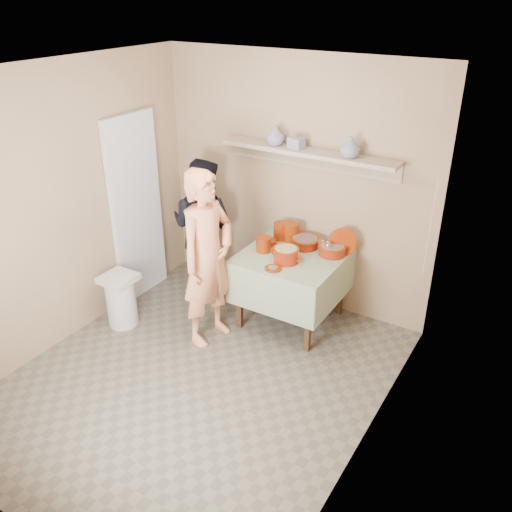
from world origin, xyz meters
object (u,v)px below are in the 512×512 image
Objects in this scene: person_helper at (203,226)px; cazuela_rice at (286,254)px; person_cook at (208,259)px; trash_bin at (121,300)px; serving_table at (292,265)px.

person_helper is 4.62× the size of cazuela_rice.
trash_bin is (-0.90, -0.29, -0.58)m from person_cook.
cazuela_rice is (1.17, -0.26, 0.08)m from person_helper.
cazuela_rice is 0.59× the size of trash_bin.
person_helper is 1.18m from trash_bin.
trash_bin is (-1.45, -0.79, -0.56)m from cazuela_rice.
serving_table is 0.26m from cazuela_rice.
cazuela_rice is at bearing -85.91° from serving_table.
person_helper is (-0.62, 0.76, -0.10)m from person_cook.
trash_bin is at bearing -151.61° from cazuela_rice.
cazuela_rice is (0.56, 0.50, -0.02)m from person_cook.
person_cook is at bearing -129.36° from serving_table.
person_cook is 0.89m from serving_table.
person_helper is at bearing 74.97° from trash_bin.
cazuela_rice reaches higher than trash_bin.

